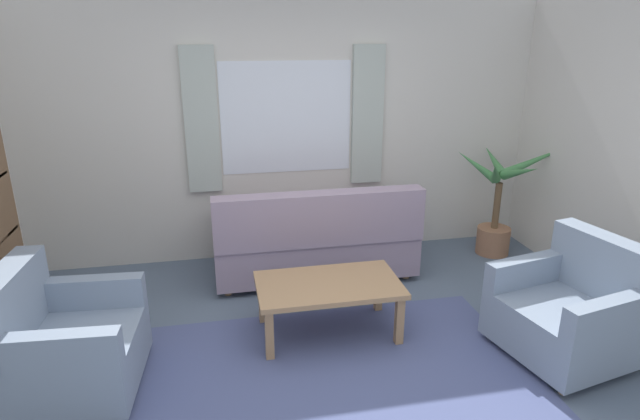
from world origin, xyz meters
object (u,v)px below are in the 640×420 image
at_px(armchair_left, 63,344).
at_px(couch, 315,240).
at_px(coffee_table, 328,289).
at_px(armchair_right, 572,310).
at_px(potted_plant, 499,209).

bearing_deg(armchair_left, couch, -50.61).
bearing_deg(couch, armchair_left, 35.40).
bearing_deg(coffee_table, couch, 84.72).
bearing_deg(armchair_right, armchair_left, -106.14).
bearing_deg(armchair_right, potted_plant, 155.19).
height_order(couch, armchair_left, couch).
bearing_deg(coffee_table, armchair_left, -169.52).
bearing_deg(potted_plant, coffee_table, -150.42).
relative_size(armchair_left, potted_plant, 0.73).
bearing_deg(coffee_table, potted_plant, 29.58).
bearing_deg(couch, coffee_table, 84.72).
xyz_separation_m(couch, armchair_right, (1.57, -1.64, -0.01)).
height_order(couch, armchair_right, couch).
relative_size(coffee_table, potted_plant, 0.90).
relative_size(armchair_right, coffee_table, 0.90).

